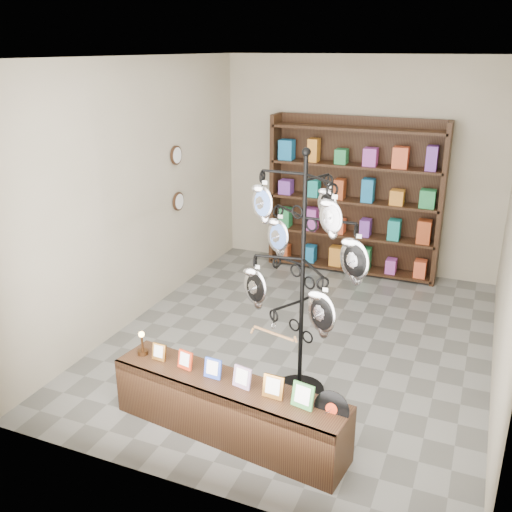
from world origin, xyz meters
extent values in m
plane|color=slate|center=(0.00, 0.00, 0.00)|extent=(5.00, 5.00, 0.00)
plane|color=#B1A68F|center=(0.00, 2.50, 1.50)|extent=(4.00, 0.00, 4.00)
plane|color=#B1A68F|center=(0.00, -2.50, 1.50)|extent=(4.00, 0.00, 4.00)
plane|color=#B1A68F|center=(-2.00, 0.00, 1.50)|extent=(0.00, 5.00, 5.00)
plane|color=white|center=(0.00, 0.00, 3.00)|extent=(5.00, 5.00, 0.00)
cylinder|color=black|center=(0.31, -0.98, 0.02)|extent=(0.61, 0.61, 0.03)
cylinder|color=black|center=(0.31, -0.98, 1.13)|extent=(0.05, 0.05, 2.26)
sphere|color=black|center=(0.31, -0.98, 2.28)|extent=(0.08, 0.08, 0.08)
ellipsoid|color=silver|center=(0.39, -0.76, 0.71)|extent=(0.12, 0.08, 0.24)
cube|color=#B87C4D|center=(0.15, -1.26, 0.72)|extent=(0.42, 0.13, 0.04)
cube|color=black|center=(-0.04, -1.82, 0.26)|extent=(2.12, 0.70, 0.51)
cube|color=#CA822F|center=(-0.74, -1.73, 0.59)|extent=(0.14, 0.07, 0.15)
cube|color=#B62A0E|center=(-0.46, -1.77, 0.59)|extent=(0.15, 0.07, 0.16)
cube|color=#263FA5|center=(-0.18, -1.81, 0.60)|extent=(0.16, 0.07, 0.17)
cube|color=#E54C33|center=(0.10, -1.84, 0.60)|extent=(0.17, 0.08, 0.18)
cube|color=#CA822F|center=(0.38, -1.88, 0.60)|extent=(0.18, 0.08, 0.19)
cube|color=#337233|center=(0.64, -1.91, 0.61)|extent=(0.19, 0.08, 0.20)
cylinder|color=black|center=(0.86, -1.90, 0.54)|extent=(0.29, 0.10, 0.28)
cylinder|color=#B62A0E|center=(0.86, -1.90, 0.54)|extent=(0.10, 0.04, 0.09)
cylinder|color=#402612|center=(-0.93, -1.71, 0.53)|extent=(0.09, 0.09, 0.04)
cylinder|color=#402612|center=(-0.93, -1.71, 0.61)|extent=(0.02, 0.02, 0.13)
sphere|color=#FFBF59|center=(-0.93, -1.71, 0.71)|extent=(0.05, 0.05, 0.05)
cube|color=black|center=(0.00, 2.44, 1.10)|extent=(2.40, 0.04, 2.20)
cube|color=black|center=(-1.18, 2.28, 1.10)|extent=(0.06, 0.36, 2.20)
cube|color=black|center=(1.18, 2.28, 1.10)|extent=(0.06, 0.36, 2.20)
cube|color=black|center=(0.00, 2.28, 0.05)|extent=(2.36, 0.36, 0.04)
cube|color=black|center=(0.00, 2.28, 0.55)|extent=(2.36, 0.36, 0.03)
cube|color=black|center=(0.00, 2.28, 1.05)|extent=(2.36, 0.36, 0.04)
cube|color=black|center=(0.00, 2.28, 1.55)|extent=(2.36, 0.36, 0.04)
cube|color=black|center=(0.00, 2.28, 2.05)|extent=(2.36, 0.36, 0.04)
cylinder|color=black|center=(-1.97, 0.80, 1.80)|extent=(0.03, 0.24, 0.24)
cylinder|color=black|center=(-1.97, 0.80, 1.20)|extent=(0.03, 0.24, 0.24)
camera|label=1|loc=(1.72, -5.44, 3.09)|focal=40.00mm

